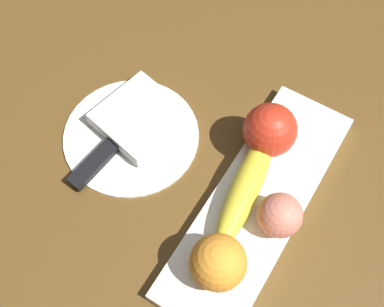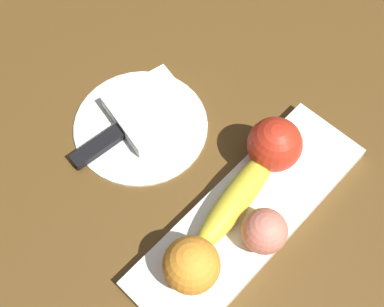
# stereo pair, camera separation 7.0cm
# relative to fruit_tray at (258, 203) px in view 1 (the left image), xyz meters

# --- Properties ---
(ground_plane) EXTENTS (2.40, 2.40, 0.00)m
(ground_plane) POSITION_rel_fruit_tray_xyz_m (-0.05, 0.03, -0.01)
(ground_plane) COLOR brown
(fruit_tray) EXTENTS (0.38, 0.12, 0.02)m
(fruit_tray) POSITION_rel_fruit_tray_xyz_m (0.00, 0.00, 0.00)
(fruit_tray) COLOR white
(fruit_tray) RESTS_ON ground_plane
(apple) EXTENTS (0.08, 0.08, 0.08)m
(apple) POSITION_rel_fruit_tray_xyz_m (0.09, 0.03, 0.05)
(apple) COLOR red
(apple) RESTS_ON fruit_tray
(banana) EXTENTS (0.20, 0.06, 0.04)m
(banana) POSITION_rel_fruit_tray_xyz_m (-0.00, 0.02, 0.03)
(banana) COLOR yellow
(banana) RESTS_ON fruit_tray
(orange_near_apple) EXTENTS (0.07, 0.07, 0.07)m
(orange_near_apple) POSITION_rel_fruit_tray_xyz_m (-0.12, -0.00, 0.05)
(orange_near_apple) COLOR orange
(orange_near_apple) RESTS_ON fruit_tray
(peach) EXTENTS (0.06, 0.06, 0.06)m
(peach) POSITION_rel_fruit_tray_xyz_m (-0.02, -0.04, 0.04)
(peach) COLOR #D97963
(peach) RESTS_ON fruit_tray
(dinner_plate) EXTENTS (0.21, 0.21, 0.01)m
(dinner_plate) POSITION_rel_fruit_tray_xyz_m (0.00, 0.22, -0.01)
(dinner_plate) COLOR white
(dinner_plate) RESTS_ON ground_plane
(folded_napkin) EXTENTS (0.13, 0.13, 0.02)m
(folded_napkin) POSITION_rel_fruit_tray_xyz_m (0.03, 0.22, 0.01)
(folded_napkin) COLOR white
(folded_napkin) RESTS_ON dinner_plate
(knife) EXTENTS (0.18, 0.04, 0.01)m
(knife) POSITION_rel_fruit_tray_xyz_m (-0.06, 0.23, 0.00)
(knife) COLOR silver
(knife) RESTS_ON dinner_plate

